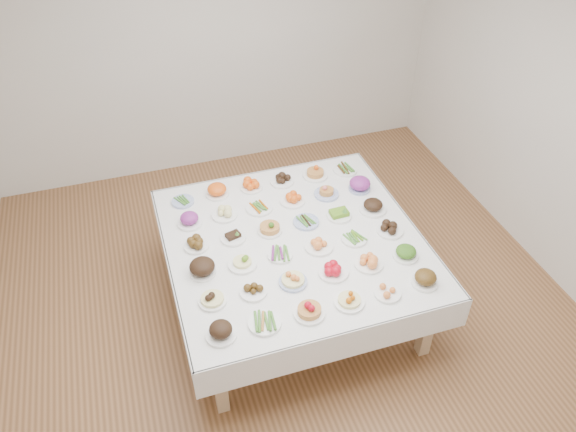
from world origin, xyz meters
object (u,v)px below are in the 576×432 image
object	(u,v)px
display_table	(294,246)
dish_18	(196,243)
dish_0	(221,331)
dish_35	(345,169)

from	to	relation	value
display_table	dish_18	size ratio (longest dim) A/B	10.34
dish_0	dish_18	distance (m)	0.93
dish_0	dish_18	size ratio (longest dim) A/B	1.08
dish_0	dish_35	world-z (taller)	dish_0
display_table	dish_0	distance (m)	1.10
dish_0	dish_35	bearing A→B (deg)	45.05
display_table	dish_35	world-z (taller)	dish_35
display_table	dish_18	bearing A→B (deg)	168.55
display_table	dish_18	xyz separation A→B (m)	(-0.77, 0.16, 0.11)
dish_18	dish_35	world-z (taller)	dish_18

